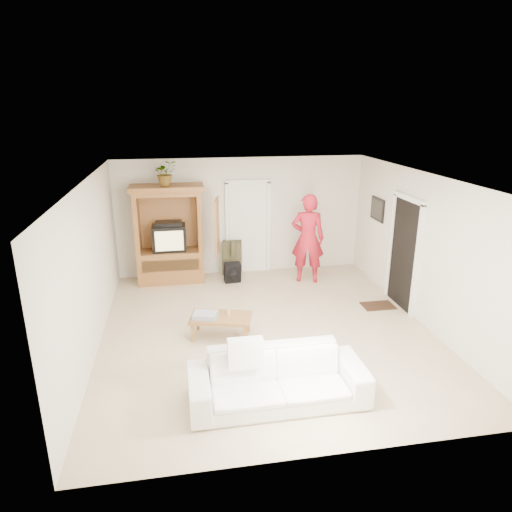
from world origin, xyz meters
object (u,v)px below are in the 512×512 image
Objects in this scene: man at (308,239)px; coffee_table at (221,319)px; sofa at (278,378)px; armoire at (171,241)px.

coffee_table is (-2.10, -2.21, -0.65)m from man.
sofa is at bearing -59.17° from coffee_table.
armoire is 4.83m from sofa.
armoire is at bearing 120.52° from coffee_table.
sofa is 1.94m from coffee_table.
man is 4.40m from sofa.
sofa is (-1.55, -4.07, -0.63)m from man.
man is at bearing 68.82° from sofa.
man is 1.77× the size of coffee_table.
armoire is 0.92× the size of sofa.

